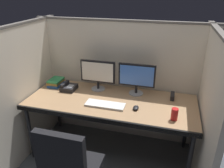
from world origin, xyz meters
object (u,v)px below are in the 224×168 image
(desk_phone, at_px, (69,87))
(keyboard_main, at_px, (105,105))
(monitor_right, at_px, (137,77))
(red_stapler, at_px, (172,96))
(book_stack, at_px, (56,82))
(monitor_left, at_px, (98,73))
(desk, at_px, (111,104))
(computer_mouse, at_px, (136,108))
(soda_can, at_px, (175,114))

(desk_phone, bearing_deg, keyboard_main, -25.16)
(keyboard_main, bearing_deg, monitor_right, 53.99)
(red_stapler, bearing_deg, book_stack, -178.65)
(monitor_left, distance_m, red_stapler, 0.92)
(desk, height_order, red_stapler, red_stapler)
(monitor_right, distance_m, computer_mouse, 0.42)
(monitor_left, distance_m, soda_can, 1.05)
(monitor_left, relative_size, soda_can, 3.52)
(monitor_left, bearing_deg, desk_phone, -162.86)
(computer_mouse, distance_m, soda_can, 0.40)
(monitor_right, relative_size, desk_phone, 2.26)
(monitor_left, height_order, computer_mouse, monitor_left)
(soda_can, distance_m, red_stapler, 0.46)
(monitor_left, xyz_separation_m, book_stack, (-0.57, -0.03, -0.17))
(desk, height_order, keyboard_main, keyboard_main)
(monitor_right, xyz_separation_m, computer_mouse, (0.06, -0.36, -0.20))
(monitor_right, relative_size, keyboard_main, 1.00)
(keyboard_main, height_order, book_stack, book_stack)
(monitor_right, bearing_deg, desk_phone, -172.20)
(monitor_left, bearing_deg, desk, -46.80)
(computer_mouse, bearing_deg, monitor_left, 146.50)
(monitor_right, bearing_deg, book_stack, -177.87)
(red_stapler, relative_size, book_stack, 0.68)
(monitor_left, xyz_separation_m, monitor_right, (0.48, 0.01, 0.00))
(computer_mouse, distance_m, red_stapler, 0.51)
(keyboard_main, bearing_deg, book_stack, 156.50)
(soda_can, distance_m, book_stack, 1.56)
(desk, bearing_deg, desk_phone, 166.72)
(book_stack, bearing_deg, desk_phone, -19.06)
(keyboard_main, height_order, desk_phone, desk_phone)
(monitor_right, relative_size, red_stapler, 2.87)
(keyboard_main, distance_m, red_stapler, 0.79)
(keyboard_main, xyz_separation_m, desk_phone, (-0.56, 0.26, 0.02))
(keyboard_main, relative_size, book_stack, 1.94)
(monitor_right, xyz_separation_m, book_stack, (-1.05, -0.04, -0.17))
(desk, bearing_deg, book_stack, 165.12)
(keyboard_main, relative_size, computer_mouse, 4.48)
(monitor_right, height_order, computer_mouse, monitor_right)
(monitor_left, bearing_deg, computer_mouse, -33.50)
(computer_mouse, relative_size, red_stapler, 0.64)
(keyboard_main, height_order, computer_mouse, computer_mouse)
(monitor_left, relative_size, computer_mouse, 4.48)
(desk, relative_size, desk_phone, 10.00)
(monitor_left, distance_m, keyboard_main, 0.47)
(keyboard_main, bearing_deg, soda_can, -6.44)
(red_stapler, bearing_deg, keyboard_main, -151.98)
(desk, bearing_deg, red_stapler, 20.20)
(computer_mouse, distance_m, desk_phone, 0.93)
(soda_can, bearing_deg, desk, 163.58)
(desk, xyz_separation_m, monitor_left, (-0.23, 0.25, 0.27))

